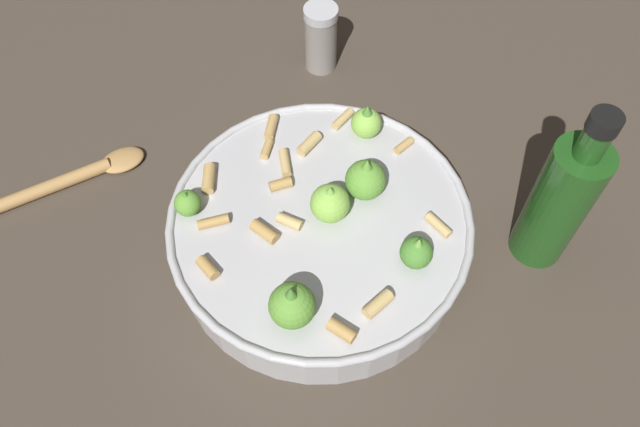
% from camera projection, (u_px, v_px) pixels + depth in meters
% --- Properties ---
extents(ground_plane, '(2.40, 2.40, 0.00)m').
position_uv_depth(ground_plane, '(320.00, 248.00, 0.69)').
color(ground_plane, '#42382D').
extents(cooking_pan, '(0.31, 0.31, 0.12)m').
position_uv_depth(cooking_pan, '(320.00, 231.00, 0.66)').
color(cooking_pan, '#B7B7BC').
rests_on(cooking_pan, ground).
extents(pepper_shaker, '(0.04, 0.04, 0.09)m').
position_uv_depth(pepper_shaker, '(321.00, 38.00, 0.81)').
color(pepper_shaker, gray).
rests_on(pepper_shaker, ground).
extents(olive_oil_bottle, '(0.06, 0.06, 0.21)m').
position_uv_depth(olive_oil_bottle, '(560.00, 201.00, 0.62)').
color(olive_oil_bottle, '#1E4C19').
rests_on(olive_oil_bottle, ground).
extents(wooden_spoon, '(0.23, 0.04, 0.02)m').
position_uv_depth(wooden_spoon, '(59.00, 184.00, 0.73)').
color(wooden_spoon, '#B2844C').
rests_on(wooden_spoon, ground).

